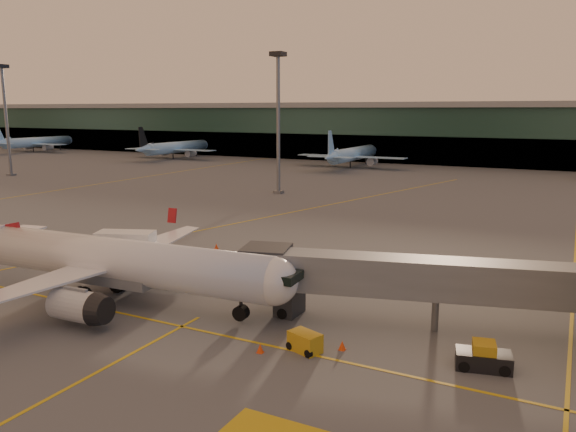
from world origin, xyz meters
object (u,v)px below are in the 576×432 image
at_px(gpu_cart, 305,342).
at_px(pushback_tug, 484,358).
at_px(main_airplane, 107,261).
at_px(catering_truck, 127,250).

xyz_separation_m(gpu_cart, pushback_tug, (10.66, 2.73, 0.06)).
xyz_separation_m(main_airplane, pushback_tug, (29.16, 1.25, -2.67)).
xyz_separation_m(main_airplane, gpu_cart, (18.50, -1.49, -2.73)).
relative_size(catering_truck, gpu_cart, 2.34).
bearing_deg(gpu_cart, pushback_tug, 33.69).
bearing_deg(catering_truck, pushback_tug, -30.60).
bearing_deg(catering_truck, gpu_cart, -41.08).
bearing_deg(main_airplane, gpu_cart, -8.13).
bearing_deg(catering_truck, main_airplane, -79.73).
height_order(main_airplane, pushback_tug, main_airplane).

